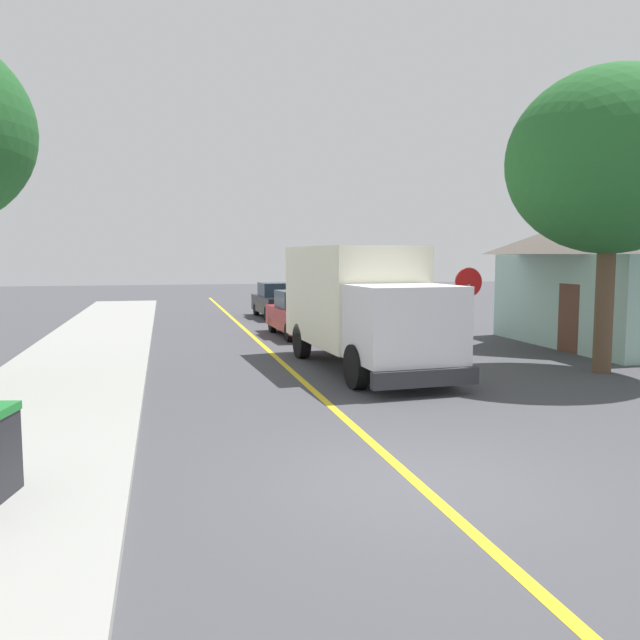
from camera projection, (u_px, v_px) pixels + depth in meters
name	position (u px, v px, depth m)	size (l,w,h in m)	color
ground_plane	(417.00, 483.00, 8.31)	(120.00, 120.00, 0.00)	#424247
sidewalk_curb	(31.00, 425.00, 10.88)	(3.60, 60.00, 0.15)	gray
centre_line_yellow	(280.00, 361.00, 17.97)	(0.16, 56.00, 0.01)	gold
box_truck	(360.00, 301.00, 16.75)	(2.82, 7.31, 3.20)	#F2EDCC
parked_car_near	(301.00, 315.00, 23.55)	(1.97, 4.47, 1.67)	maroon
parked_car_mid	(278.00, 301.00, 30.58)	(1.97, 4.47, 1.67)	black
parked_van_across	(400.00, 316.00, 23.17)	(1.89, 4.44, 1.67)	#B7B7BC
stop_sign	(468.00, 297.00, 16.88)	(0.80, 0.10, 2.65)	gray
street_tree_far_side	(611.00, 162.00, 15.68)	(5.05, 5.05, 7.54)	brown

